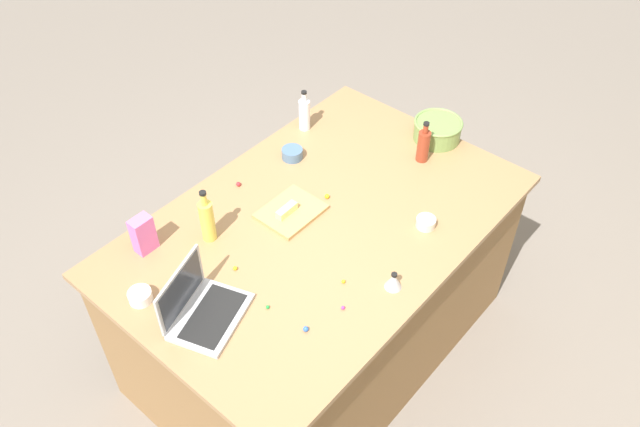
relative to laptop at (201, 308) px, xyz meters
name	(u,v)px	position (x,y,z in m)	size (l,w,h in m)	color
ground_plane	(320,341)	(-0.68, 0.01, -0.95)	(12.00, 12.00, 0.00)	slate
island_counter	(320,287)	(-0.68, 0.01, -0.50)	(1.82, 1.19, 0.90)	olive
laptop	(201,308)	(0.00, 0.00, 0.00)	(0.36, 0.32, 0.22)	#B7B7BC
mixing_bowl_large	(437,130)	(-1.51, 0.07, 0.01)	(0.24, 0.24, 0.11)	#72934C
bottle_vinegar	(304,114)	(-1.15, -0.50, 0.04)	(0.06, 0.06, 0.22)	white
bottle_soy	(423,145)	(-1.33, 0.10, 0.04)	(0.06, 0.06, 0.22)	maroon
bottle_oil	(207,220)	(-0.30, -0.28, 0.06)	(0.06, 0.06, 0.26)	#DBC64C
cutting_board	(291,212)	(-0.63, -0.12, -0.04)	(0.27, 0.22, 0.02)	tan
butter_stick_left	(287,210)	(-0.61, -0.12, -0.01)	(0.11, 0.04, 0.04)	#F4E58C
ramekin_small	(426,222)	(-0.96, 0.37, -0.03)	(0.09, 0.09, 0.04)	beige
ramekin_medium	(140,296)	(0.11, -0.24, -0.02)	(0.09, 0.09, 0.05)	white
ramekin_wide	(292,154)	(-0.93, -0.38, -0.02)	(0.10, 0.10, 0.05)	slate
kitchen_timer	(394,281)	(-0.59, 0.47, -0.01)	(0.07, 0.07, 0.08)	#B2B2B7
candy_bag	(143,234)	(-0.08, -0.44, 0.04)	(0.09, 0.06, 0.17)	pink
candy_0	(343,282)	(-0.47, 0.31, -0.04)	(0.02, 0.02, 0.02)	yellow
candy_1	(306,329)	(-0.20, 0.35, -0.04)	(0.02, 0.02, 0.02)	blue
candy_2	(298,150)	(-0.98, -0.39, -0.04)	(0.02, 0.02, 0.02)	orange
candy_3	(343,308)	(-0.37, 0.39, -0.04)	(0.01, 0.01, 0.01)	#CC3399
candy_4	(235,268)	(-0.24, -0.07, -0.04)	(0.02, 0.02, 0.02)	yellow
candy_5	(268,307)	(-0.19, 0.17, -0.04)	(0.01, 0.01, 0.01)	green
candy_6	(238,184)	(-0.61, -0.43, -0.04)	(0.02, 0.02, 0.02)	red
candy_7	(327,196)	(-0.81, -0.07, -0.04)	(0.02, 0.02, 0.02)	yellow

